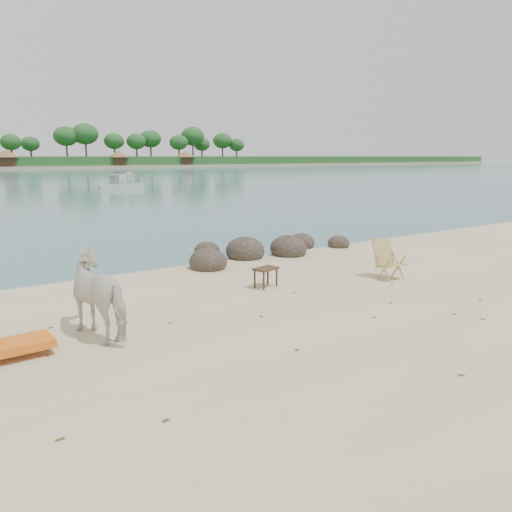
{
  "coord_description": "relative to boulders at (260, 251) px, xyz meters",
  "views": [
    {
      "loc": [
        -5.53,
        -6.77,
        3.13
      ],
      "look_at": [
        0.47,
        2.0,
        1.0
      ],
      "focal_mm": 35.0,
      "sensor_mm": 36.0,
      "label": 1
    }
  ],
  "objects": [
    {
      "name": "cow",
      "position": [
        -6.29,
        -4.27,
        0.57
      ],
      "size": [
        1.23,
        1.93,
        1.51
      ],
      "primitive_type": "imported",
      "rotation": [
        0.0,
        0.0,
        3.39
      ],
      "color": "white",
      "rests_on": "ground"
    },
    {
      "name": "lounge_chair",
      "position": [
        -8.01,
        -4.49,
        0.11
      ],
      "size": [
        1.94,
        0.75,
        0.57
      ],
      "primitive_type": null,
      "rotation": [
        0.0,
        0.0,
        0.04
      ],
      "color": "orange",
      "rests_on": "ground"
    },
    {
      "name": "boat_mid",
      "position": [
        8.19,
        35.84,
        1.0
      ],
      "size": [
        4.86,
        1.33,
        2.36
      ],
      "primitive_type": null,
      "rotation": [
        0.0,
        0.0,
        -0.05
      ],
      "color": "#BBBBB7",
      "rests_on": "water"
    },
    {
      "name": "boulders",
      "position": [
        0.0,
        0.0,
        0.0
      ],
      "size": [
        6.28,
        2.79,
        0.88
      ],
      "rotation": [
        0.0,
        0.0,
        0.11
      ],
      "color": "#2E251E",
      "rests_on": "ground"
    },
    {
      "name": "boat_far",
      "position": [
        17.06,
        58.58,
        0.16
      ],
      "size": [
        4.05,
        5.71,
        0.68
      ],
      "primitive_type": null,
      "rotation": [
        0.0,
        0.0,
        1.05
      ],
      "color": "silver",
      "rests_on": "water"
    },
    {
      "name": "side_table",
      "position": [
        -2.08,
        -3.22,
        0.06
      ],
      "size": [
        0.66,
        0.51,
        0.48
      ],
      "primitive_type": null,
      "rotation": [
        0.0,
        0.0,
        0.23
      ],
      "color": "black",
      "rests_on": "ground"
    },
    {
      "name": "dead_leaves",
      "position": [
        -2.44,
        -6.47,
        -0.18
      ],
      "size": [
        9.06,
        6.27,
        0.0
      ],
      "color": "brown",
      "rests_on": "ground"
    },
    {
      "name": "deck_chair",
      "position": [
        1.06,
        -4.38,
        0.33
      ],
      "size": [
        0.71,
        0.77,
        1.03
      ],
      "primitive_type": null,
      "rotation": [
        0.0,
        0.0,
        -0.08
      ],
      "color": "tan",
      "rests_on": "ground"
    }
  ]
}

